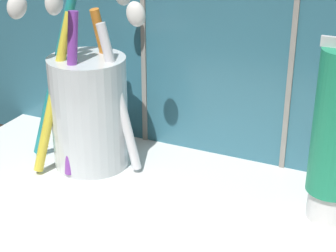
{
  "coord_description": "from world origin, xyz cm",
  "views": [
    {
      "loc": [
        11.8,
        -35.17,
        28.59
      ],
      "look_at": [
        -5.73,
        2.76,
        9.67
      ],
      "focal_mm": 60.0,
      "sensor_mm": 36.0,
      "label": 1
    }
  ],
  "objects": [
    {
      "name": "toothbrush_cup",
      "position": [
        -16.07,
        6.81,
        8.08
      ],
      "size": [
        13.78,
        10.96,
        18.72
      ],
      "color": "silver",
      "rests_on": "sink_counter"
    },
    {
      "name": "sink_counter",
      "position": [
        0.0,
        0.0,
        1.0
      ],
      "size": [
        60.43,
        28.9,
        2.0
      ],
      "primitive_type": "cube",
      "color": "white",
      "rests_on": "ground"
    }
  ]
}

